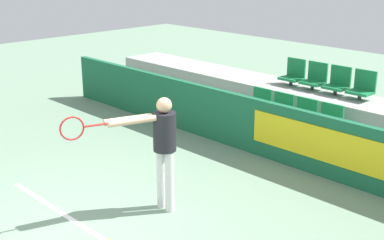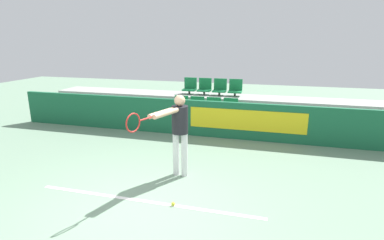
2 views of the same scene
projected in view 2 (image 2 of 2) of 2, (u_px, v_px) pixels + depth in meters
ground_plane at (139, 210)px, 4.91m from camera, size 30.00×30.00×0.00m
court_baseline at (146, 201)px, 5.16m from camera, size 4.10×0.08×0.01m
barrier_wall at (200, 118)px, 8.58m from camera, size 11.69×0.14×1.04m
bleacher_tier_front at (204, 123)px, 9.25m from camera, size 11.29×1.10×0.44m
bleacher_tier_middle at (211, 108)px, 10.22m from camera, size 11.29×1.10×0.88m
stadium_chair_0 at (181, 106)px, 9.45m from camera, size 0.44×0.37×0.55m
stadium_chair_1 at (197, 107)px, 9.32m from camera, size 0.44×0.37×0.55m
stadium_chair_2 at (213, 108)px, 9.18m from camera, size 0.44×0.37×0.55m
stadium_chair_3 at (230, 109)px, 9.05m from camera, size 0.44×0.37×0.55m
stadium_chair_4 at (190, 87)px, 10.36m from camera, size 0.44×0.37×0.55m
stadium_chair_5 at (205, 87)px, 10.22m from camera, size 0.44×0.37×0.55m
stadium_chair_6 at (220, 88)px, 10.09m from camera, size 0.44×0.37×0.55m
stadium_chair_7 at (235, 89)px, 9.96m from camera, size 0.44×0.37×0.55m
tennis_player at (178, 127)px, 5.85m from camera, size 0.63×1.53×1.67m
tennis_ball at (173, 204)px, 5.03m from camera, size 0.07×0.07×0.07m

